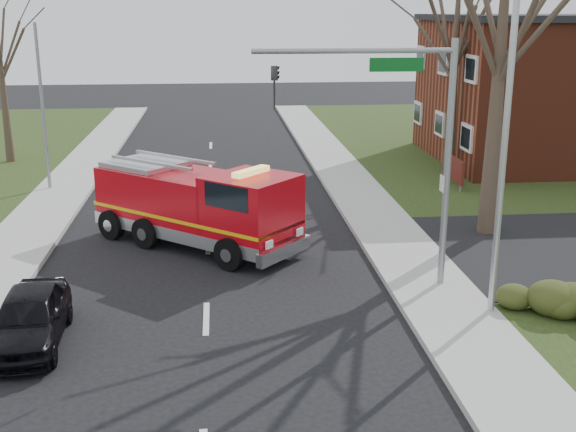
{
  "coord_description": "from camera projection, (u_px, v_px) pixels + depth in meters",
  "views": [
    {
      "loc": [
        0.42,
        -16.85,
        7.52
      ],
      "look_at": [
        2.29,
        2.23,
        2.0
      ],
      "focal_mm": 45.0,
      "sensor_mm": 36.0,
      "label": 1
    }
  ],
  "objects": [
    {
      "name": "ground",
      "position": [
        206.0,
        319.0,
        18.16
      ],
      "size": [
        120.0,
        120.0,
        0.0
      ],
      "primitive_type": "plane",
      "color": "black",
      "rests_on": "ground"
    },
    {
      "name": "sidewalk_right",
      "position": [
        446.0,
        307.0,
        18.72
      ],
      "size": [
        2.4,
        80.0,
        0.15
      ],
      "primitive_type": "cube",
      "color": "#9E9E98",
      "rests_on": "ground"
    },
    {
      "name": "health_center_sign",
      "position": [
        455.0,
        170.0,
        30.86
      ],
      "size": [
        0.12,
        2.0,
        1.4
      ],
      "color": "#561814",
      "rests_on": "ground"
    },
    {
      "name": "hedge_corner",
      "position": [
        569.0,
        299.0,
        17.89
      ],
      "size": [
        2.8,
        2.0,
        0.9
      ],
      "primitive_type": "ellipsoid",
      "color": "#363F17",
      "rests_on": "lawn_right"
    },
    {
      "name": "bare_tree_near",
      "position": [
        504.0,
        12.0,
        22.74
      ],
      "size": [
        6.0,
        6.0,
        12.0
      ],
      "color": "#382A21",
      "rests_on": "ground"
    },
    {
      "name": "bare_tree_far",
      "position": [
        456.0,
        33.0,
        31.74
      ],
      "size": [
        5.25,
        5.25,
        10.5
      ],
      "color": "#382A21",
      "rests_on": "ground"
    },
    {
      "name": "traffic_signal_mast",
      "position": [
        402.0,
        121.0,
        18.78
      ],
      "size": [
        5.29,
        0.18,
        6.8
      ],
      "color": "gray",
      "rests_on": "ground"
    },
    {
      "name": "streetlight_pole",
      "position": [
        503.0,
        139.0,
        17.09
      ],
      "size": [
        1.48,
        0.16,
        8.4
      ],
      "color": "#B7BABF",
      "rests_on": "ground"
    },
    {
      "name": "utility_pole_far",
      "position": [
        43.0,
        109.0,
        29.94
      ],
      "size": [
        0.14,
        0.14,
        7.0
      ],
      "primitive_type": "cylinder",
      "color": "gray",
      "rests_on": "ground"
    },
    {
      "name": "fire_engine",
      "position": [
        198.0,
        208.0,
        23.44
      ],
      "size": [
        6.94,
        6.51,
        2.87
      ],
      "rotation": [
        0.0,
        0.0,
        0.85
      ],
      "color": "#B60812",
      "rests_on": "ground"
    },
    {
      "name": "parked_car_maroon",
      "position": [
        29.0,
        318.0,
        16.64
      ],
      "size": [
        1.72,
        3.93,
        1.32
      ],
      "primitive_type": "imported",
      "rotation": [
        0.0,
        0.0,
        0.04
      ],
      "color": "black",
      "rests_on": "ground"
    }
  ]
}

